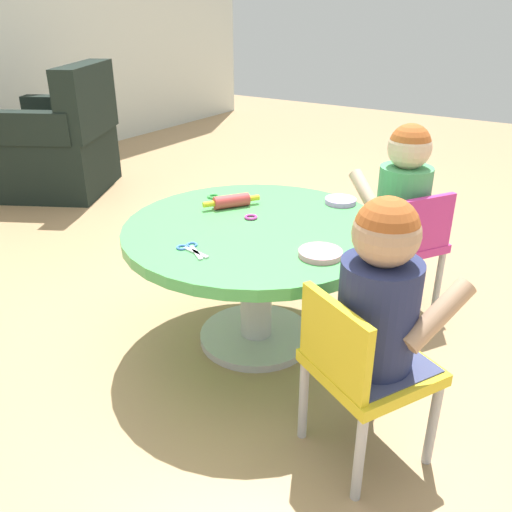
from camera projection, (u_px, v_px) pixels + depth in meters
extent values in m
plane|color=tan|center=(256.00, 339.00, 2.12)|extent=(10.00, 10.00, 0.00)
cylinder|color=silver|center=(256.00, 335.00, 2.11)|extent=(0.44, 0.44, 0.03)
cylinder|color=silver|center=(256.00, 290.00, 2.03)|extent=(0.12, 0.12, 0.44)
cylinder|color=#4CB259|center=(256.00, 231.00, 1.92)|extent=(0.95, 0.95, 0.04)
cylinder|color=#B7B7BC|center=(433.00, 424.00, 1.50)|extent=(0.03, 0.03, 0.28)
cylinder|color=#B7B7BC|center=(372.00, 373.00, 1.70)|extent=(0.03, 0.03, 0.28)
cylinder|color=#B7B7BC|center=(359.00, 459.00, 1.38)|extent=(0.03, 0.03, 0.28)
cylinder|color=#B7B7BC|center=(303.00, 400.00, 1.59)|extent=(0.03, 0.03, 0.28)
cube|color=yellow|center=(371.00, 367.00, 1.47)|extent=(0.41, 0.41, 0.04)
cube|color=yellow|center=(334.00, 342.00, 1.36)|extent=(0.15, 0.25, 0.22)
cube|color=#3F4772|center=(371.00, 366.00, 1.47)|extent=(0.37, 0.36, 0.04)
cylinder|color=navy|center=(377.00, 313.00, 1.40)|extent=(0.21, 0.21, 0.30)
sphere|color=tan|center=(386.00, 234.00, 1.30)|extent=(0.17, 0.17, 0.17)
sphere|color=#B25926|center=(387.00, 229.00, 1.30)|extent=(0.16, 0.16, 0.16)
cylinder|color=tan|center=(438.00, 315.00, 1.35)|extent=(0.21, 0.15, 0.17)
cylinder|color=tan|center=(380.00, 279.00, 1.52)|extent=(0.21, 0.15, 0.17)
cylinder|color=#B7B7BC|center=(399.00, 258.00, 2.47)|extent=(0.03, 0.03, 0.28)
cylinder|color=#B7B7BC|center=(351.00, 269.00, 2.37)|extent=(0.03, 0.03, 0.28)
cylinder|color=#B7B7BC|center=(438.00, 282.00, 2.25)|extent=(0.03, 0.03, 0.28)
cylinder|color=#B7B7BC|center=(388.00, 295.00, 2.16)|extent=(0.03, 0.03, 0.28)
cube|color=#CC338C|center=(398.00, 242.00, 2.24)|extent=(0.41, 0.41, 0.04)
cube|color=#CC338C|center=(424.00, 224.00, 2.08)|extent=(0.24, 0.16, 0.22)
cube|color=#3F4772|center=(398.00, 241.00, 2.24)|extent=(0.37, 0.37, 0.04)
cylinder|color=#4CA566|center=(403.00, 203.00, 2.17)|extent=(0.21, 0.21, 0.30)
sphere|color=beige|center=(410.00, 148.00, 2.07)|extent=(0.17, 0.17, 0.17)
sphere|color=#B25926|center=(410.00, 144.00, 2.07)|extent=(0.16, 0.16, 0.16)
cylinder|color=beige|center=(409.00, 187.00, 2.28)|extent=(0.16, 0.21, 0.17)
cylinder|color=beige|center=(366.00, 194.00, 2.20)|extent=(0.16, 0.21, 0.17)
cube|color=black|center=(54.00, 162.00, 3.72)|extent=(0.95, 0.95, 0.40)
cube|color=black|center=(86.00, 100.00, 3.52)|extent=(0.69, 0.47, 0.45)
cube|color=black|center=(65.00, 110.00, 3.87)|extent=(0.39, 0.58, 0.20)
cube|color=black|center=(26.00, 128.00, 3.32)|extent=(0.39, 0.58, 0.20)
cylinder|color=#D83F3F|center=(232.00, 201.00, 2.07)|extent=(0.14, 0.12, 0.05)
cylinder|color=yellow|center=(209.00, 204.00, 2.04)|extent=(0.05, 0.04, 0.02)
cylinder|color=yellow|center=(254.00, 198.00, 2.11)|extent=(0.05, 0.04, 0.02)
cube|color=silver|center=(196.00, 253.00, 1.70)|extent=(0.03, 0.11, 0.01)
cube|color=silver|center=(196.00, 253.00, 1.70)|extent=(0.07, 0.10, 0.01)
torus|color=#3F72CC|center=(182.00, 247.00, 1.73)|extent=(0.05, 0.05, 0.01)
torus|color=#3F72CC|center=(192.00, 245.00, 1.75)|extent=(0.05, 0.05, 0.01)
cylinder|color=#CC99E5|center=(341.00, 201.00, 2.12)|extent=(0.12, 0.12, 0.02)
cylinder|color=pink|center=(320.00, 253.00, 1.68)|extent=(0.14, 0.14, 0.02)
torus|color=#D83FA5|center=(251.00, 217.00, 1.97)|extent=(0.05, 0.05, 0.01)
torus|color=#4CB259|center=(214.00, 196.00, 2.19)|extent=(0.05, 0.05, 0.01)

